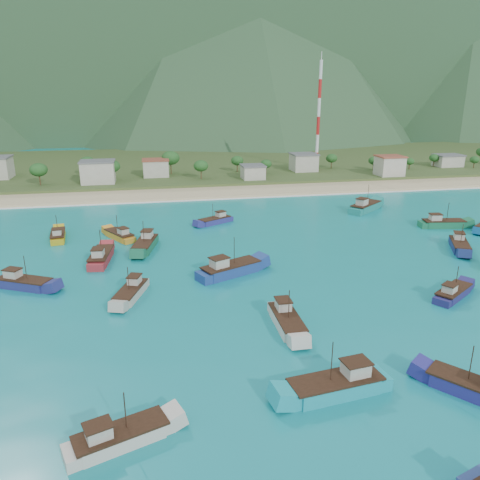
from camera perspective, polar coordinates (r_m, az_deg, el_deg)
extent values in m
plane|color=#0B6E7E|center=(79.60, -3.08, -6.29)|extent=(600.00, 600.00, 0.00)
cube|color=beige|center=(154.76, -7.27, 5.56)|extent=(400.00, 18.00, 1.20)
cube|color=#385123|center=(214.69, -8.48, 8.93)|extent=(400.00, 110.00, 2.40)
cube|color=white|center=(145.51, -6.99, 4.79)|extent=(400.00, 2.50, 0.08)
cube|color=#385942|center=(494.16, 4.68, 25.62)|extent=(1100.00, 160.00, 200.00)
cube|color=#284C2D|center=(375.63, -17.13, 23.61)|extent=(800.00, 160.00, 150.00)
cone|color=#284C2D|center=(382.12, -0.54, 25.72)|extent=(280.00, 280.00, 170.00)
cube|color=beige|center=(170.79, -16.91, 7.88)|extent=(11.12, 8.63, 7.27)
cube|color=beige|center=(179.29, -10.23, 8.59)|extent=(9.22, 7.69, 5.96)
cube|color=beige|center=(171.87, 1.58, 8.23)|extent=(7.83, 7.89, 4.53)
cube|color=beige|center=(191.03, 7.76, 9.33)|extent=(9.49, 9.15, 6.39)
cube|color=beige|center=(187.23, 17.76, 8.56)|extent=(9.10, 8.09, 6.92)
cube|color=beige|center=(218.89, 24.02, 8.79)|extent=(10.57, 7.57, 4.53)
cylinder|color=red|center=(193.96, 9.29, 9.47)|extent=(1.20, 1.20, 6.97)
cylinder|color=white|center=(193.10, 9.40, 11.52)|extent=(1.20, 1.20, 6.97)
cylinder|color=red|center=(192.49, 9.50, 13.58)|extent=(1.20, 1.20, 6.97)
cylinder|color=white|center=(192.13, 9.61, 15.65)|extent=(1.20, 1.20, 6.97)
cylinder|color=red|center=(192.02, 9.72, 17.72)|extent=(1.20, 1.20, 6.97)
cylinder|color=white|center=(192.16, 9.84, 19.80)|extent=(1.20, 1.20, 6.97)
cube|color=navy|center=(88.81, -24.74, -4.97)|extent=(10.96, 7.69, 1.94)
cube|color=beige|center=(89.60, -25.96, -3.73)|extent=(3.06, 2.85, 1.58)
cylinder|color=#382114|center=(87.34, -24.71, -3.11)|extent=(0.12, 0.12, 4.38)
cube|color=navy|center=(119.43, -3.10, 2.25)|extent=(9.75, 7.23, 1.75)
cube|color=beige|center=(120.18, -2.38, 3.14)|extent=(2.77, 2.61, 1.42)
cylinder|color=#382114|center=(118.38, -3.34, 3.52)|extent=(0.12, 0.12, 3.93)
cube|color=#1C8078|center=(136.69, 15.09, 3.79)|extent=(12.63, 11.12, 2.37)
cube|color=beige|center=(133.86, 14.66, 4.49)|extent=(3.81, 3.71, 1.93)
cylinder|color=#382114|center=(136.51, 15.35, 5.42)|extent=(0.12, 0.12, 5.34)
cube|color=beige|center=(68.45, 5.75, -10.06)|extent=(3.33, 10.86, 1.97)
cube|color=beige|center=(69.54, 5.29, -7.93)|extent=(2.01, 2.48, 1.60)
cylinder|color=#382114|center=(66.49, 5.99, -7.86)|extent=(0.12, 0.12, 4.43)
cube|color=#176943|center=(126.52, 23.56, 1.72)|extent=(11.64, 4.99, 2.05)
cube|color=beige|center=(125.07, 22.72, 2.54)|extent=(2.84, 2.43, 1.66)
cylinder|color=#382114|center=(126.01, 24.01, 3.17)|extent=(0.12, 0.12, 4.61)
cube|color=beige|center=(50.13, -14.23, -22.45)|extent=(10.46, 6.19, 1.83)
cube|color=beige|center=(48.75, -16.86, -21.53)|extent=(2.77, 2.50, 1.48)
cylinder|color=#382114|center=(48.41, -13.82, -19.59)|extent=(0.12, 0.12, 4.11)
cube|color=navy|center=(110.19, 25.18, -0.77)|extent=(7.53, 10.75, 1.91)
cube|color=beige|center=(111.73, 25.14, 0.40)|extent=(2.79, 3.00, 1.55)
cylinder|color=#382114|center=(108.76, 25.44, 0.68)|extent=(0.12, 0.12, 4.29)
cube|color=#189EAD|center=(55.83, 11.53, -17.31)|extent=(12.35, 5.09, 2.18)
cube|color=beige|center=(55.86, 13.92, -15.03)|extent=(2.99, 2.54, 1.77)
cylinder|color=#382114|center=(53.58, 11.12, -14.38)|extent=(0.12, 0.12, 4.91)
cube|color=#B4B0A2|center=(79.32, -13.17, -6.46)|extent=(6.03, 10.36, 1.81)
cube|color=beige|center=(80.42, -12.74, -4.81)|extent=(2.46, 2.73, 1.47)
cylinder|color=#382114|center=(77.70, -13.46, -4.65)|extent=(0.12, 0.12, 4.07)
cube|color=orange|center=(110.60, -14.51, 0.43)|extent=(7.66, 10.06, 1.81)
cube|color=beige|center=(108.39, -14.06, 1.02)|extent=(2.73, 2.88, 1.47)
cylinder|color=#382114|center=(110.27, -14.76, 1.96)|extent=(0.12, 0.12, 4.08)
cube|color=navy|center=(86.27, -1.09, -3.76)|extent=(13.08, 8.77, 2.31)
cube|color=beige|center=(84.15, -2.55, -2.82)|extent=(3.60, 3.33, 1.87)
cylinder|color=#382114|center=(85.35, -0.71, -1.32)|extent=(0.12, 0.12, 5.19)
cube|color=#1A6545|center=(101.95, -11.48, -0.74)|extent=(6.01, 12.01, 2.10)
cube|color=beige|center=(103.56, -11.24, 0.67)|extent=(2.67, 3.04, 1.70)
cylinder|color=#382114|center=(100.33, -11.68, 0.98)|extent=(0.12, 0.12, 4.72)
cube|color=#B99D16|center=(114.73, -21.28, 0.38)|extent=(4.09, 10.16, 1.80)
cube|color=beige|center=(112.35, -21.42, 0.88)|extent=(2.07, 2.45, 1.46)
cylinder|color=#382114|center=(114.50, -21.43, 1.86)|extent=(0.12, 0.12, 4.04)
cube|color=maroon|center=(97.02, -16.54, -2.12)|extent=(4.54, 11.57, 2.05)
cube|color=beige|center=(94.30, -16.91, -1.53)|extent=(2.33, 2.77, 1.66)
cylinder|color=#382114|center=(96.58, -16.64, -0.13)|extent=(0.12, 0.12, 4.61)
cube|color=navy|center=(60.52, 26.48, -16.10)|extent=(9.15, 10.46, 1.96)
cylinder|color=#382114|center=(59.01, 26.33, -13.35)|extent=(0.12, 0.12, 4.41)
cube|color=navy|center=(84.91, 24.55, -6.04)|extent=(9.51, 7.65, 1.74)
cube|color=beige|center=(82.61, 24.19, -5.46)|extent=(2.78, 2.66, 1.41)
cylinder|color=#382114|center=(84.37, 24.93, -4.17)|extent=(0.12, 0.12, 3.91)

